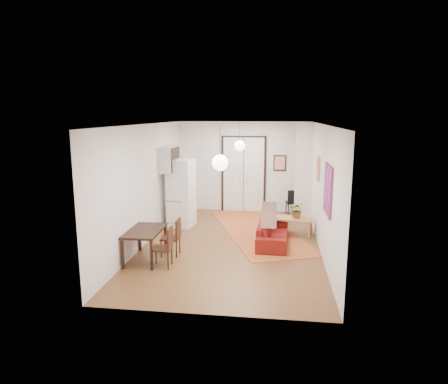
# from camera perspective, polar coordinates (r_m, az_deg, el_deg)

# --- Properties ---
(floor) EXTENTS (7.00, 7.00, 0.00)m
(floor) POSITION_cam_1_polar(r_m,az_deg,el_deg) (9.84, 1.09, -7.50)
(floor) COLOR brown
(floor) RESTS_ON ground
(ceiling) EXTENTS (4.20, 7.00, 0.02)m
(ceiling) POSITION_cam_1_polar(r_m,az_deg,el_deg) (9.32, 1.15, 9.64)
(ceiling) COLOR white
(ceiling) RESTS_ON wall_back
(wall_back) EXTENTS (4.20, 0.02, 2.90)m
(wall_back) POSITION_cam_1_polar(r_m,az_deg,el_deg) (12.92, 2.83, 3.59)
(wall_back) COLOR white
(wall_back) RESTS_ON floor
(wall_front) EXTENTS (4.20, 0.02, 2.90)m
(wall_front) POSITION_cam_1_polar(r_m,az_deg,el_deg) (6.09, -2.52, -5.00)
(wall_front) COLOR white
(wall_front) RESTS_ON floor
(wall_left) EXTENTS (0.02, 7.00, 2.90)m
(wall_left) POSITION_cam_1_polar(r_m,az_deg,el_deg) (9.92, -11.03, 1.11)
(wall_left) COLOR white
(wall_left) RESTS_ON floor
(wall_right) EXTENTS (0.02, 7.00, 2.90)m
(wall_right) POSITION_cam_1_polar(r_m,az_deg,el_deg) (9.48, 13.84, 0.53)
(wall_right) COLOR white
(wall_right) RESTS_ON floor
(double_doors) EXTENTS (1.44, 0.06, 2.50)m
(double_doors) POSITION_cam_1_polar(r_m,az_deg,el_deg) (12.91, 2.81, 2.47)
(double_doors) COLOR white
(double_doors) RESTS_ON wall_back
(stub_partition) EXTENTS (0.50, 0.10, 2.90)m
(stub_partition) POSITION_cam_1_polar(r_m,az_deg,el_deg) (11.96, 11.34, 2.79)
(stub_partition) COLOR white
(stub_partition) RESTS_ON floor
(wall_cabinet) EXTENTS (0.35, 1.00, 0.70)m
(wall_cabinet) POSITION_cam_1_polar(r_m,az_deg,el_deg) (11.23, -7.83, 4.68)
(wall_cabinet) COLOR silver
(wall_cabinet) RESTS_ON wall_left
(painting_popart) EXTENTS (0.05, 1.00, 1.00)m
(painting_popart) POSITION_cam_1_polar(r_m,az_deg,el_deg) (8.22, 14.67, 0.31)
(painting_popart) COLOR red
(painting_popart) RESTS_ON wall_right
(painting_abstract) EXTENTS (0.05, 0.50, 0.60)m
(painting_abstract) POSITION_cam_1_polar(r_m,az_deg,el_deg) (10.21, 13.31, 3.28)
(painting_abstract) COLOR beige
(painting_abstract) RESTS_ON wall_right
(poster_back) EXTENTS (0.40, 0.03, 0.50)m
(poster_back) POSITION_cam_1_polar(r_m,az_deg,el_deg) (12.83, 7.97, 4.12)
(poster_back) COLOR red
(poster_back) RESTS_ON wall_back
(print_left) EXTENTS (0.03, 0.44, 0.54)m
(print_left) POSITION_cam_1_polar(r_m,az_deg,el_deg) (11.74, -7.91, 5.20)
(print_left) COLOR #9E6042
(print_left) RESTS_ON wall_left
(pendant_back) EXTENTS (0.30, 0.30, 0.80)m
(pendant_back) POSITION_cam_1_polar(r_m,az_deg,el_deg) (11.35, 2.25, 6.62)
(pendant_back) COLOR silver
(pendant_back) RESTS_ON ceiling
(pendant_front) EXTENTS (0.30, 0.30, 0.80)m
(pendant_front) POSITION_cam_1_polar(r_m,az_deg,el_deg) (7.39, -0.57, 4.21)
(pendant_front) COLOR silver
(pendant_front) RESTS_ON ceiling
(kilim_rug) EXTENTS (3.19, 4.91, 0.01)m
(kilim_rug) POSITION_cam_1_polar(r_m,az_deg,el_deg) (10.99, 4.87, -5.48)
(kilim_rug) COLOR #BC602F
(kilim_rug) RESTS_ON floor
(sofa) EXTENTS (1.84, 0.79, 0.53)m
(sofa) POSITION_cam_1_polar(r_m,az_deg,el_deg) (9.90, 6.97, -5.85)
(sofa) COLOR maroon
(sofa) RESTS_ON floor
(coffee_table) EXTENTS (1.09, 0.74, 0.45)m
(coffee_table) POSITION_cam_1_polar(r_m,az_deg,el_deg) (10.68, 9.84, -3.97)
(coffee_table) COLOR tan
(coffee_table) RESTS_ON floor
(potted_plant) EXTENTS (0.45, 0.41, 0.44)m
(potted_plant) POSITION_cam_1_polar(r_m,az_deg,el_deg) (10.62, 10.43, -2.54)
(potted_plant) COLOR #427032
(potted_plant) RESTS_ON coffee_table
(kitchen_counter) EXTENTS (0.66, 1.10, 0.80)m
(kitchen_counter) POSITION_cam_1_polar(r_m,az_deg,el_deg) (11.54, -6.25, -2.18)
(kitchen_counter) COLOR #A4A6A9
(kitchen_counter) RESTS_ON floor
(bowl) EXTENTS (0.24, 0.24, 0.05)m
(bowl) POSITION_cam_1_polar(r_m,az_deg,el_deg) (11.19, -6.64, -0.91)
(bowl) COLOR white
(bowl) RESTS_ON kitchen_counter
(soap_bottle) EXTENTS (0.10, 0.10, 0.17)m
(soap_bottle) POSITION_cam_1_polar(r_m,az_deg,el_deg) (11.71, -6.24, -0.06)
(soap_bottle) COLOR teal
(soap_bottle) RESTS_ON kitchen_counter
(fridge) EXTENTS (0.76, 0.76, 1.90)m
(fridge) POSITION_cam_1_polar(r_m,az_deg,el_deg) (11.27, -6.15, -0.15)
(fridge) COLOR white
(fridge) RESTS_ON floor
(dining_table) EXTENTS (0.73, 1.24, 0.68)m
(dining_table) POSITION_cam_1_polar(r_m,az_deg,el_deg) (8.83, -11.25, -5.79)
(dining_table) COLOR black
(dining_table) RESTS_ON floor
(dining_chair_near) EXTENTS (0.41, 0.57, 0.84)m
(dining_chair_near) POSITION_cam_1_polar(r_m,az_deg,el_deg) (9.13, -7.55, -5.89)
(dining_chair_near) COLOR #3C1D13
(dining_chair_near) RESTS_ON floor
(dining_chair_far) EXTENTS (0.41, 0.57, 0.84)m
(dining_chair_far) POSITION_cam_1_polar(r_m,az_deg,el_deg) (8.49, -8.77, -7.25)
(dining_chair_far) COLOR #3C1D13
(dining_chair_far) RESTS_ON floor
(black_side_chair) EXTENTS (0.44, 0.44, 0.83)m
(black_side_chair) POSITION_cam_1_polar(r_m,az_deg,el_deg) (12.75, 9.73, -1.09)
(black_side_chair) COLOR black
(black_side_chair) RESTS_ON floor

